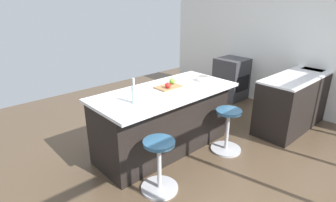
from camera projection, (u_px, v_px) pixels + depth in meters
name	position (u px, v px, depth m)	size (l,w,h in m)	color
ground_plane	(185.00, 151.00, 3.99)	(7.27, 7.27, 0.00)	brown
interior_partition_left	(285.00, 40.00, 5.20)	(0.12, 5.59, 2.69)	silver
sink_cabinet	(304.00, 96.00, 4.85)	(2.42, 0.60, 1.20)	black
oven_range	(231.00, 79.00, 5.93)	(0.60, 0.61, 0.89)	#38383D
kitchen_island	(163.00, 120.00, 3.89)	(2.05, 0.96, 0.92)	black
stool_by_window	(227.00, 132.00, 3.90)	(0.44, 0.44, 0.64)	#B7B7BC
stool_middle	(159.00, 167.00, 3.09)	(0.44, 0.44, 0.64)	#B7B7BC
cutting_board	(168.00, 87.00, 3.81)	(0.36, 0.24, 0.02)	olive
apple_red	(168.00, 85.00, 3.72)	(0.08, 0.08, 0.08)	red
apple_green	(172.00, 81.00, 3.89)	(0.08, 0.08, 0.08)	#609E2D
water_bottle	(134.00, 94.00, 3.21)	(0.06, 0.06, 0.31)	silver
fruit_bowl	(203.00, 78.00, 4.10)	(0.19, 0.19, 0.07)	silver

